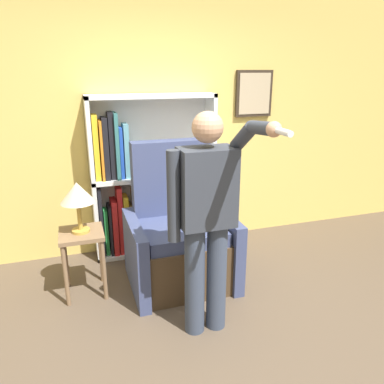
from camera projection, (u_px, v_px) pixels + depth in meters
ground_plane at (231, 364)px, 2.57m from camera, size 14.00×14.00×0.00m
wall_back at (159, 121)px, 3.97m from camera, size 8.00×0.11×2.80m
bookcase at (138, 182)px, 3.93m from camera, size 1.30×0.28×1.69m
armchair at (179, 240)px, 3.49m from camera, size 0.94×0.81×1.30m
person_standing at (207, 215)px, 2.63m from camera, size 0.54×0.78×1.67m
side_table at (82, 245)px, 3.24m from camera, size 0.37×0.37×0.60m
table_lamp at (77, 195)px, 3.10m from camera, size 0.29×0.29×0.44m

